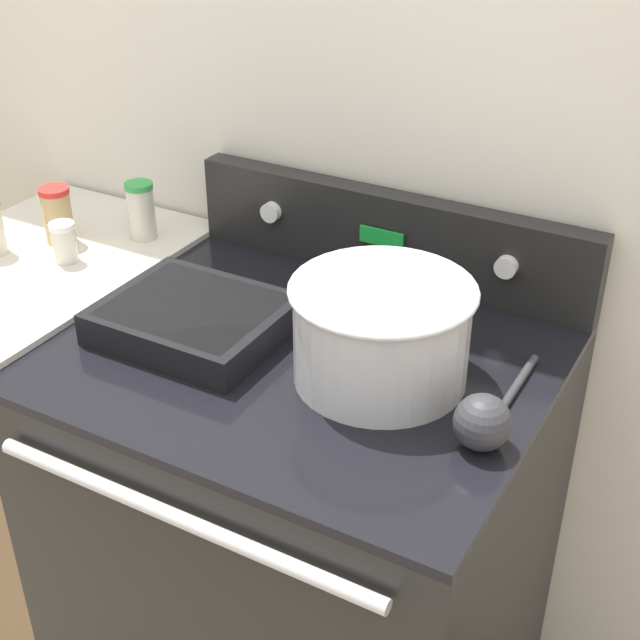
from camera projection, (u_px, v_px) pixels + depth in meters
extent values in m
cube|color=silver|center=(408.00, 113.00, 1.64)|extent=(8.00, 0.05, 2.50)
cube|color=black|center=(307.00, 557.00, 1.75)|extent=(0.82, 0.69, 0.92)
cube|color=black|center=(305.00, 357.00, 1.51)|extent=(0.82, 0.69, 0.02)
cylinder|color=silver|center=(177.00, 518.00, 1.27)|extent=(0.67, 0.02, 0.02)
cube|color=black|center=(389.00, 235.00, 1.70)|extent=(0.82, 0.05, 0.17)
cylinder|color=white|center=(271.00, 212.00, 1.78)|extent=(0.04, 0.02, 0.04)
cylinder|color=white|center=(506.00, 267.00, 1.57)|extent=(0.04, 0.02, 0.04)
cube|color=green|center=(382.00, 238.00, 1.68)|extent=(0.09, 0.01, 0.03)
cube|color=#896B4C|center=(62.00, 455.00, 2.02)|extent=(0.47, 0.69, 0.92)
cube|color=silver|center=(27.00, 269.00, 1.78)|extent=(0.47, 0.69, 0.03)
cylinder|color=silver|center=(381.00, 334.00, 1.40)|extent=(0.28, 0.28, 0.17)
torus|color=silver|center=(383.00, 290.00, 1.36)|extent=(0.30, 0.30, 0.01)
cylinder|color=beige|center=(383.00, 297.00, 1.36)|extent=(0.26, 0.26, 0.02)
cube|color=black|center=(194.00, 320.00, 1.54)|extent=(0.31, 0.26, 0.06)
cube|color=beige|center=(194.00, 313.00, 1.54)|extent=(0.27, 0.23, 0.03)
cylinder|color=#333338|center=(509.00, 397.00, 1.38)|extent=(0.01, 0.26, 0.01)
sphere|color=#333338|center=(482.00, 422.00, 1.27)|extent=(0.08, 0.08, 0.08)
cylinder|color=beige|center=(142.00, 213.00, 1.84)|extent=(0.06, 0.06, 0.11)
cylinder|color=green|center=(139.00, 186.00, 1.81)|extent=(0.06, 0.06, 0.01)
cylinder|color=beige|center=(64.00, 245.00, 1.76)|extent=(0.05, 0.05, 0.07)
cylinder|color=white|center=(61.00, 226.00, 1.74)|extent=(0.05, 0.05, 0.01)
cylinder|color=tan|center=(58.00, 218.00, 1.83)|extent=(0.06, 0.06, 0.11)
cylinder|color=red|center=(54.00, 191.00, 1.80)|extent=(0.06, 0.06, 0.01)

